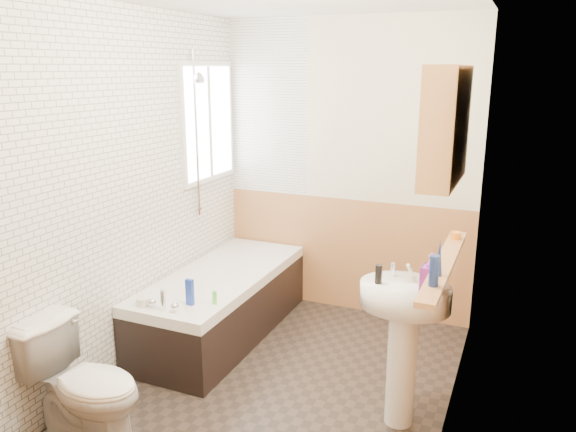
# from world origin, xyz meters

# --- Properties ---
(floor) EXTENTS (2.80, 2.80, 0.00)m
(floor) POSITION_xyz_m (0.00, 0.00, 0.00)
(floor) COLOR black
(floor) RESTS_ON ground
(wall_back) EXTENTS (2.20, 0.02, 2.50)m
(wall_back) POSITION_xyz_m (0.00, 1.41, 1.25)
(wall_back) COLOR beige
(wall_back) RESTS_ON ground
(wall_front) EXTENTS (2.20, 0.02, 2.50)m
(wall_front) POSITION_xyz_m (0.00, -1.41, 1.25)
(wall_front) COLOR beige
(wall_front) RESTS_ON ground
(wall_left) EXTENTS (0.02, 2.80, 2.50)m
(wall_left) POSITION_xyz_m (-1.11, 0.00, 1.25)
(wall_left) COLOR beige
(wall_left) RESTS_ON ground
(wall_right) EXTENTS (0.02, 2.80, 2.50)m
(wall_right) POSITION_xyz_m (1.11, 0.00, 1.25)
(wall_right) COLOR beige
(wall_right) RESTS_ON ground
(wainscot_right) EXTENTS (0.01, 2.80, 1.00)m
(wainscot_right) POSITION_xyz_m (1.09, 0.00, 0.50)
(wainscot_right) COLOR tan
(wainscot_right) RESTS_ON wall_right
(wainscot_back) EXTENTS (2.20, 0.01, 1.00)m
(wainscot_back) POSITION_xyz_m (0.00, 1.39, 0.50)
(wainscot_back) COLOR tan
(wainscot_back) RESTS_ON wall_back
(tile_cladding_left) EXTENTS (0.01, 2.80, 2.50)m
(tile_cladding_left) POSITION_xyz_m (-1.09, 0.00, 1.25)
(tile_cladding_left) COLOR white
(tile_cladding_left) RESTS_ON wall_left
(tile_return_back) EXTENTS (0.75, 0.01, 1.50)m
(tile_return_back) POSITION_xyz_m (-0.73, 1.39, 1.75)
(tile_return_back) COLOR white
(tile_return_back) RESTS_ON wall_back
(window) EXTENTS (0.03, 0.79, 0.99)m
(window) POSITION_xyz_m (-1.06, 0.95, 1.65)
(window) COLOR white
(window) RESTS_ON wall_left
(bathtub) EXTENTS (0.70, 1.74, 0.66)m
(bathtub) POSITION_xyz_m (-0.73, 0.51, 0.27)
(bathtub) COLOR black
(bathtub) RESTS_ON floor
(shower_riser) EXTENTS (0.11, 0.09, 1.32)m
(shower_riser) POSITION_xyz_m (-1.04, 0.73, 1.67)
(shower_riser) COLOR silver
(shower_riser) RESTS_ON wall_left
(toilet) EXTENTS (0.74, 0.43, 0.71)m
(toilet) POSITION_xyz_m (-0.76, -0.99, 0.36)
(toilet) COLOR white
(toilet) RESTS_ON floor
(sink) EXTENTS (0.52, 0.42, 1.01)m
(sink) POSITION_xyz_m (0.84, -0.10, 0.64)
(sink) COLOR white
(sink) RESTS_ON floor
(pine_shelf) EXTENTS (0.10, 1.26, 0.03)m
(pine_shelf) POSITION_xyz_m (1.04, -0.06, 1.03)
(pine_shelf) COLOR tan
(pine_shelf) RESTS_ON wall_right
(medicine_cabinet) EXTENTS (0.16, 0.65, 0.59)m
(medicine_cabinet) POSITION_xyz_m (1.01, -0.21, 1.81)
(medicine_cabinet) COLOR tan
(medicine_cabinet) RESTS_ON wall_right
(foam_can) EXTENTS (0.05, 0.05, 0.16)m
(foam_can) POSITION_xyz_m (1.04, -0.46, 1.13)
(foam_can) COLOR navy
(foam_can) RESTS_ON pine_shelf
(green_bottle) EXTENTS (0.05, 0.05, 0.20)m
(green_bottle) POSITION_xyz_m (1.04, -0.30, 1.15)
(green_bottle) COLOR navy
(green_bottle) RESTS_ON pine_shelf
(black_jar) EXTENTS (0.07, 0.07, 0.04)m
(black_jar) POSITION_xyz_m (1.04, 0.40, 1.07)
(black_jar) COLOR orange
(black_jar) RESTS_ON pine_shelf
(soap_bottle) EXTENTS (0.11, 0.22, 0.10)m
(soap_bottle) POSITION_xyz_m (0.98, -0.15, 0.95)
(soap_bottle) COLOR purple
(soap_bottle) RESTS_ON sink
(clear_bottle) EXTENTS (0.05, 0.05, 0.11)m
(clear_bottle) POSITION_xyz_m (0.69, -0.15, 0.95)
(clear_bottle) COLOR black
(clear_bottle) RESTS_ON sink
(blue_gel) EXTENTS (0.05, 0.03, 0.18)m
(blue_gel) POSITION_xyz_m (-0.61, -0.12, 0.62)
(blue_gel) COLOR #19339E
(blue_gel) RESTS_ON bathtub
(cream_jar) EXTENTS (0.11, 0.11, 0.05)m
(cream_jar) POSITION_xyz_m (-0.90, -0.26, 0.55)
(cream_jar) COLOR silver
(cream_jar) RESTS_ON bathtub
(orange_bottle) EXTENTS (0.04, 0.04, 0.09)m
(orange_bottle) POSITION_xyz_m (-0.47, -0.04, 0.57)
(orange_bottle) COLOR #59C647
(orange_bottle) RESTS_ON bathtub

